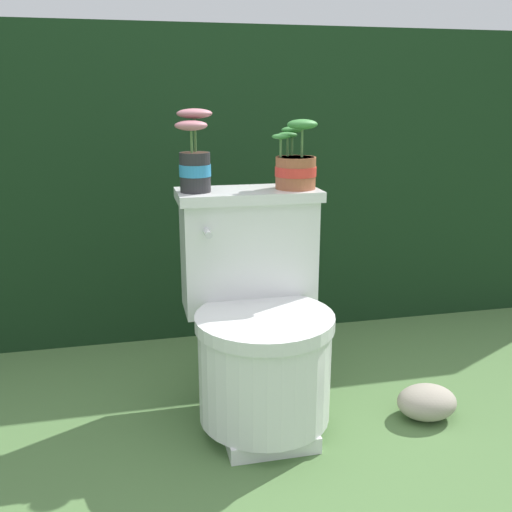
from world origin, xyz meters
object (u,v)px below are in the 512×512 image
object	(u,v)px
toilet	(258,325)
garden_stone	(427,402)
potted_plant_left	(195,159)
potted_plant_midleft	(296,165)

from	to	relation	value
toilet	garden_stone	bearing A→B (deg)	-13.94
potted_plant_left	garden_stone	xyz separation A→B (m)	(0.64, -0.25, -0.70)
toilet	garden_stone	distance (m)	0.55
toilet	potted_plant_midleft	size ratio (longest dim) A/B	3.30
potted_plant_left	potted_plant_midleft	distance (m)	0.29
potted_plant_midleft	garden_stone	world-z (taller)	potted_plant_midleft
potted_plant_midleft	garden_stone	distance (m)	0.80
potted_plant_left	garden_stone	world-z (taller)	potted_plant_left
potted_plant_left	garden_stone	size ratio (longest dim) A/B	1.29
toilet	garden_stone	xyz separation A→B (m)	(0.48, -0.12, -0.24)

